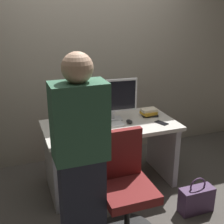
{
  "coord_description": "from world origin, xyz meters",
  "views": [
    {
      "loc": [
        -0.98,
        -2.75,
        1.91
      ],
      "look_at": [
        0.0,
        -0.05,
        0.89
      ],
      "focal_mm": 47.15,
      "sensor_mm": 36.0,
      "label": 1
    }
  ],
  "objects_px": {
    "cup_near_keyboard": "(76,131)",
    "book_stack": "(149,112)",
    "keyboard": "(104,126)",
    "handbag": "(196,199)",
    "mouse": "(129,122)",
    "cell_phone": "(161,123)",
    "person_at_desk": "(81,159)",
    "desk": "(110,143)",
    "office_chair": "(125,191)",
    "cup_by_monitor": "(72,121)",
    "monitor": "(113,98)"
  },
  "relations": [
    {
      "from": "office_chair",
      "to": "cell_phone",
      "type": "distance_m",
      "value": 0.94
    },
    {
      "from": "cup_near_keyboard",
      "to": "keyboard",
      "type": "bearing_deg",
      "value": 19.36
    },
    {
      "from": "cup_by_monitor",
      "to": "book_stack",
      "type": "distance_m",
      "value": 0.89
    },
    {
      "from": "desk",
      "to": "book_stack",
      "type": "bearing_deg",
      "value": 8.76
    },
    {
      "from": "office_chair",
      "to": "cup_by_monitor",
      "type": "height_order",
      "value": "office_chair"
    },
    {
      "from": "desk",
      "to": "handbag",
      "type": "relative_size",
      "value": 3.76
    },
    {
      "from": "keyboard",
      "to": "book_stack",
      "type": "xyz_separation_m",
      "value": [
        0.59,
        0.14,
        0.03
      ]
    },
    {
      "from": "cup_by_monitor",
      "to": "cell_phone",
      "type": "xyz_separation_m",
      "value": [
        0.92,
        -0.27,
        -0.04
      ]
    },
    {
      "from": "handbag",
      "to": "cell_phone",
      "type": "bearing_deg",
      "value": 100.5
    },
    {
      "from": "office_chair",
      "to": "mouse",
      "type": "relative_size",
      "value": 9.4
    },
    {
      "from": "cup_near_keyboard",
      "to": "book_stack",
      "type": "relative_size",
      "value": 0.43
    },
    {
      "from": "monitor",
      "to": "keyboard",
      "type": "relative_size",
      "value": 1.26
    },
    {
      "from": "keyboard",
      "to": "handbag",
      "type": "bearing_deg",
      "value": -45.58
    },
    {
      "from": "cup_near_keyboard",
      "to": "book_stack",
      "type": "bearing_deg",
      "value": 15.5
    },
    {
      "from": "mouse",
      "to": "handbag",
      "type": "xyz_separation_m",
      "value": [
        0.43,
        -0.7,
        -0.62
      ]
    },
    {
      "from": "cup_by_monitor",
      "to": "cell_phone",
      "type": "distance_m",
      "value": 0.96
    },
    {
      "from": "office_chair",
      "to": "handbag",
      "type": "xyz_separation_m",
      "value": [
        0.77,
        0.02,
        -0.29
      ]
    },
    {
      "from": "cup_near_keyboard",
      "to": "handbag",
      "type": "distance_m",
      "value": 1.35
    },
    {
      "from": "office_chair",
      "to": "mouse",
      "type": "xyz_separation_m",
      "value": [
        0.34,
        0.72,
        0.33
      ]
    },
    {
      "from": "person_at_desk",
      "to": "handbag",
      "type": "distance_m",
      "value": 1.36
    },
    {
      "from": "mouse",
      "to": "office_chair",
      "type": "bearing_deg",
      "value": -115.49
    },
    {
      "from": "desk",
      "to": "book_stack",
      "type": "distance_m",
      "value": 0.57
    },
    {
      "from": "office_chair",
      "to": "keyboard",
      "type": "bearing_deg",
      "value": 86.06
    },
    {
      "from": "mouse",
      "to": "book_stack",
      "type": "relative_size",
      "value": 0.5
    },
    {
      "from": "cup_by_monitor",
      "to": "monitor",
      "type": "bearing_deg",
      "value": 0.47
    },
    {
      "from": "cup_by_monitor",
      "to": "cup_near_keyboard",
      "type": "bearing_deg",
      "value": -93.52
    },
    {
      "from": "mouse",
      "to": "book_stack",
      "type": "distance_m",
      "value": 0.32
    },
    {
      "from": "cup_by_monitor",
      "to": "handbag",
      "type": "distance_m",
      "value": 1.48
    },
    {
      "from": "office_chair",
      "to": "person_at_desk",
      "type": "xyz_separation_m",
      "value": [
        -0.39,
        -0.07,
        0.41
      ]
    },
    {
      "from": "handbag",
      "to": "cup_near_keyboard",
      "type": "bearing_deg",
      "value": 151.16
    },
    {
      "from": "person_at_desk",
      "to": "cell_phone",
      "type": "distance_m",
      "value": 1.24
    },
    {
      "from": "desk",
      "to": "book_stack",
      "type": "xyz_separation_m",
      "value": [
        0.5,
        0.08,
        0.27
      ]
    },
    {
      "from": "monitor",
      "to": "mouse",
      "type": "distance_m",
      "value": 0.31
    },
    {
      "from": "person_at_desk",
      "to": "mouse",
      "type": "relative_size",
      "value": 16.39
    },
    {
      "from": "office_chair",
      "to": "monitor",
      "type": "bearing_deg",
      "value": 76.51
    },
    {
      "from": "keyboard",
      "to": "mouse",
      "type": "xyz_separation_m",
      "value": [
        0.29,
        0.01,
        0.01
      ]
    },
    {
      "from": "cup_by_monitor",
      "to": "person_at_desk",
      "type": "bearing_deg",
      "value": -98.34
    },
    {
      "from": "monitor",
      "to": "person_at_desk",
      "type": "bearing_deg",
      "value": -122.66
    },
    {
      "from": "mouse",
      "to": "monitor",
      "type": "bearing_deg",
      "value": 130.89
    },
    {
      "from": "cup_near_keyboard",
      "to": "person_at_desk",
      "type": "bearing_deg",
      "value": -100.34
    },
    {
      "from": "desk",
      "to": "cup_by_monitor",
      "type": "height_order",
      "value": "cup_by_monitor"
    },
    {
      "from": "office_chair",
      "to": "handbag",
      "type": "bearing_deg",
      "value": 1.23
    },
    {
      "from": "mouse",
      "to": "cell_phone",
      "type": "xyz_separation_m",
      "value": [
        0.32,
        -0.12,
        -0.01
      ]
    },
    {
      "from": "mouse",
      "to": "cell_phone",
      "type": "bearing_deg",
      "value": -21.22
    },
    {
      "from": "office_chair",
      "to": "monitor",
      "type": "height_order",
      "value": "monitor"
    },
    {
      "from": "monitor",
      "to": "handbag",
      "type": "xyz_separation_m",
      "value": [
        0.56,
        -0.85,
        -0.86
      ]
    },
    {
      "from": "office_chair",
      "to": "keyboard",
      "type": "relative_size",
      "value": 2.19
    },
    {
      "from": "monitor",
      "to": "book_stack",
      "type": "distance_m",
      "value": 0.48
    },
    {
      "from": "keyboard",
      "to": "mouse",
      "type": "relative_size",
      "value": 4.3
    },
    {
      "from": "desk",
      "to": "cup_near_keyboard",
      "type": "xyz_separation_m",
      "value": [
        -0.41,
        -0.18,
        0.27
      ]
    }
  ]
}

